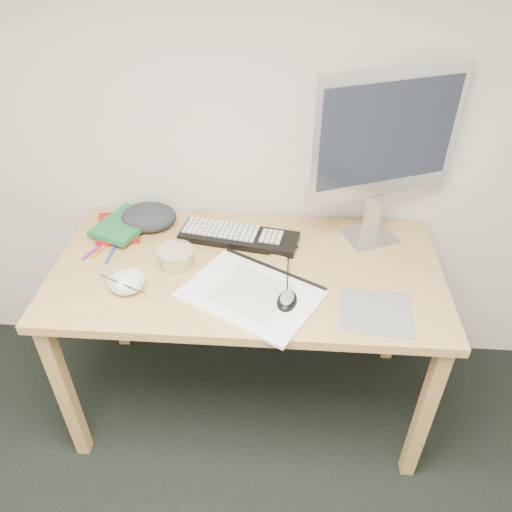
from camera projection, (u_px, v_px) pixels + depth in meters
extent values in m
plane|color=silver|center=(300.00, 82.00, 1.75)|extent=(3.60, 0.00, 3.60)
cube|color=tan|center=(66.00, 394.00, 1.84)|extent=(0.05, 0.05, 0.71)
cube|color=tan|center=(424.00, 415.00, 1.76)|extent=(0.05, 0.05, 0.71)
cube|color=tan|center=(114.00, 287.00, 2.31)|extent=(0.05, 0.05, 0.71)
cube|color=tan|center=(397.00, 300.00, 2.24)|extent=(0.05, 0.05, 0.71)
cube|color=tan|center=(247.00, 271.00, 1.81)|extent=(1.40, 0.70, 0.03)
cube|color=slate|center=(376.00, 312.00, 1.61)|extent=(0.25, 0.23, 0.00)
cube|color=white|center=(251.00, 294.00, 1.68)|extent=(0.53, 0.48, 0.01)
cube|color=black|center=(239.00, 237.00, 1.93)|extent=(0.47, 0.22, 0.03)
cube|color=silver|center=(369.00, 236.00, 1.95)|extent=(0.24, 0.23, 0.01)
cube|color=silver|center=(372.00, 216.00, 1.90)|extent=(0.07, 0.04, 0.18)
cube|color=silver|center=(386.00, 135.00, 1.70)|extent=(0.53, 0.25, 0.45)
cube|color=black|center=(386.00, 132.00, 1.69)|extent=(0.47, 0.19, 0.35)
ellipsoid|color=black|center=(287.00, 298.00, 1.62)|extent=(0.08, 0.12, 0.04)
imported|color=silver|center=(127.00, 284.00, 1.70)|extent=(0.15, 0.15, 0.04)
cylinder|color=#AFAFB1|center=(122.00, 284.00, 1.66)|extent=(0.19, 0.11, 0.02)
cylinder|color=#DCDB4D|center=(176.00, 257.00, 1.80)|extent=(0.16, 0.16, 0.06)
cube|color=maroon|center=(119.00, 228.00, 1.98)|extent=(0.21, 0.25, 0.02)
cube|color=#1A6933|center=(125.00, 224.00, 1.97)|extent=(0.25, 0.29, 0.02)
ellipsoid|color=#2A2E33|center=(149.00, 217.00, 2.00)|extent=(0.21, 0.18, 0.08)
cylinder|color=#D2699A|center=(236.00, 264.00, 1.81)|extent=(0.20, 0.03, 0.01)
cylinder|color=tan|center=(263.00, 253.00, 1.87)|extent=(0.18, 0.07, 0.01)
cylinder|color=black|center=(275.00, 250.00, 1.88)|extent=(0.18, 0.05, 0.01)
cylinder|color=#1F47AB|center=(111.00, 253.00, 1.86)|extent=(0.01, 0.12, 0.01)
cylinder|color=#C17816|center=(102.00, 248.00, 1.88)|extent=(0.05, 0.12, 0.01)
cylinder|color=#752895|center=(94.00, 250.00, 1.87)|extent=(0.06, 0.12, 0.01)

